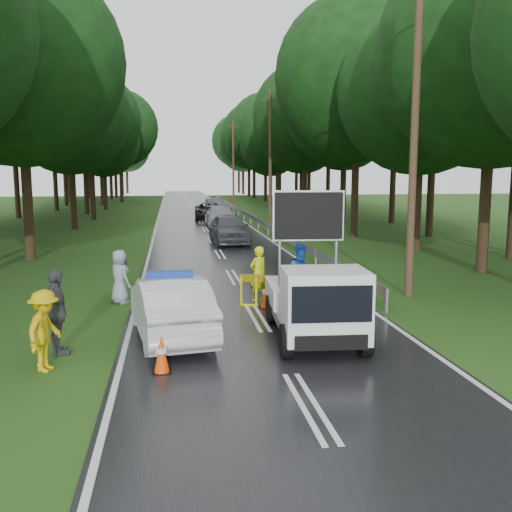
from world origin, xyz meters
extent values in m
plane|color=#1E4413|center=(0.00, 0.00, 0.00)|extent=(160.00, 160.00, 0.00)
cube|color=black|center=(0.00, 30.00, 0.01)|extent=(7.00, 140.00, 0.02)
cylinder|color=gray|center=(3.70, 0.00, 0.35)|extent=(0.12, 0.12, 0.70)
cube|color=gray|center=(3.70, 30.00, 0.55)|extent=(0.05, 60.00, 0.30)
cylinder|color=#463420|center=(5.20, 2.00, 5.00)|extent=(0.24, 0.24, 10.00)
cylinder|color=#463420|center=(5.20, 28.00, 5.00)|extent=(0.24, 0.24, 10.00)
cube|color=#463420|center=(5.20, 28.00, 9.20)|extent=(1.40, 0.08, 0.08)
cylinder|color=#463420|center=(5.20, 54.00, 5.00)|extent=(0.24, 0.24, 10.00)
cube|color=#463420|center=(5.20, 54.00, 9.20)|extent=(1.40, 0.08, 0.08)
imported|color=silver|center=(-2.32, -1.55, 0.73)|extent=(2.20, 4.63, 1.47)
cube|color=#1938A5|center=(-2.32, -1.55, 1.54)|extent=(1.13, 0.47, 0.15)
cube|color=gray|center=(1.08, -1.74, 0.49)|extent=(2.03, 3.87, 0.22)
cube|color=white|center=(1.14, -0.85, 0.85)|extent=(2.02, 2.27, 0.49)
cube|color=white|center=(0.98, -3.35, 1.12)|extent=(1.88, 1.55, 1.52)
cube|color=black|center=(0.93, -4.08, 1.30)|extent=(1.66, 0.14, 0.76)
cube|color=black|center=(1.12, -1.21, 2.87)|extent=(1.70, 0.22, 1.16)
cylinder|color=black|center=(0.12, -3.48, 0.38)|extent=(0.30, 0.77, 0.75)
cylinder|color=black|center=(1.81, -3.59, 0.38)|extent=(0.30, 0.77, 0.75)
cylinder|color=black|center=(0.30, -0.62, 0.38)|extent=(0.30, 0.77, 0.75)
cylinder|color=black|center=(2.00, -0.73, 0.38)|extent=(0.30, 0.77, 0.75)
cube|color=yellow|center=(-0.25, 1.39, 0.45)|extent=(0.07, 0.07, 0.90)
cube|color=yellow|center=(0.17, 1.23, 0.45)|extent=(0.07, 0.07, 0.90)
cube|color=yellow|center=(1.43, 0.77, 0.45)|extent=(0.07, 0.07, 0.90)
cube|color=yellow|center=(1.85, 0.61, 0.45)|extent=(0.07, 0.07, 0.90)
cube|color=#F2CC00|center=(0.80, 1.00, 0.85)|extent=(2.21, 0.85, 0.22)
imported|color=#E1F80D|center=(0.34, 2.00, 0.85)|extent=(0.74, 0.67, 1.70)
imported|color=blue|center=(1.50, 1.14, 0.93)|extent=(1.02, 0.86, 1.86)
imported|color=gold|center=(-4.79, -3.50, 0.82)|extent=(0.89, 1.20, 1.65)
imported|color=#404348|center=(-4.73, -2.50, 0.94)|extent=(0.87, 1.20, 1.88)
imported|color=#8897A4|center=(-3.83, 2.34, 0.81)|extent=(0.89, 0.95, 1.63)
imported|color=#3F4247|center=(0.88, 16.22, 0.82)|extent=(2.09, 4.89, 1.65)
imported|color=gray|center=(1.22, 25.89, 0.72)|extent=(2.13, 5.02, 1.45)
imported|color=black|center=(0.80, 31.89, 0.70)|extent=(2.50, 5.12, 1.40)
imported|color=#3E3F45|center=(1.81, 38.35, 0.72)|extent=(1.83, 4.46, 1.44)
cube|color=black|center=(-2.50, -4.00, 0.02)|extent=(0.37, 0.37, 0.03)
cone|color=#FB4607|center=(-2.50, -4.00, 0.40)|extent=(0.30, 0.30, 0.76)
cube|color=black|center=(0.43, 1.02, 0.02)|extent=(0.39, 0.39, 0.03)
cone|color=#FB4607|center=(0.43, 1.02, 0.42)|extent=(0.32, 0.32, 0.80)
cube|color=black|center=(0.55, 4.08, 0.01)|extent=(0.30, 0.30, 0.03)
cone|color=#FB4607|center=(0.55, 4.08, 0.33)|extent=(0.25, 0.25, 0.63)
cube|color=black|center=(-3.30, 2.87, 0.02)|extent=(0.35, 0.35, 0.03)
cone|color=#FB4607|center=(-3.30, 2.87, 0.38)|extent=(0.29, 0.29, 0.71)
cube|color=black|center=(3.50, 1.50, 0.02)|extent=(0.38, 0.38, 0.03)
cone|color=#FB4607|center=(3.50, 1.50, 0.41)|extent=(0.31, 0.31, 0.78)
camera|label=1|loc=(-2.24, -14.97, 3.96)|focal=40.00mm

